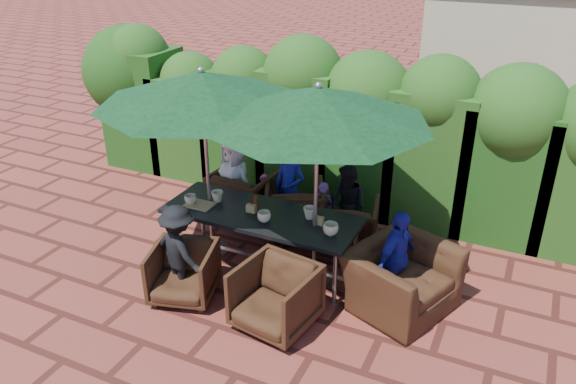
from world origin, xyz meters
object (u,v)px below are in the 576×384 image
at_px(chair_far_right, 349,222).
at_px(chair_far_mid, 294,207).
at_px(dining_table, 261,219).
at_px(umbrella_right, 318,105).
at_px(chair_far_left, 245,193).
at_px(chair_near_right, 275,294).
at_px(umbrella_left, 202,88).
at_px(chair_near_left, 183,270).
at_px(chair_end_right, 402,270).

bearing_deg(chair_far_right, chair_far_mid, -15.37).
bearing_deg(dining_table, chair_far_right, 46.85).
xyz_separation_m(umbrella_right, chair_far_left, (-1.49, 0.97, -1.79)).
bearing_deg(umbrella_right, dining_table, 179.84).
relative_size(chair_far_right, chair_near_right, 0.94).
xyz_separation_m(dining_table, chair_far_mid, (0.03, 0.93, -0.27)).
distance_m(umbrella_left, chair_near_left, 2.12).
bearing_deg(chair_far_left, umbrella_left, 95.33).
bearing_deg(chair_far_left, chair_end_right, 162.02).
bearing_deg(umbrella_left, chair_far_right, 28.31).
distance_m(umbrella_right, chair_end_right, 2.04).
bearing_deg(umbrella_left, chair_near_left, -76.29).
height_order(umbrella_left, chair_near_left, umbrella_left).
relative_size(umbrella_right, chair_near_left, 3.47).
bearing_deg(chair_near_left, umbrella_right, 22.29).
bearing_deg(umbrella_left, chair_far_mid, 48.79).
distance_m(umbrella_left, chair_end_right, 3.08).
bearing_deg(dining_table, chair_near_right, -55.34).
bearing_deg(chair_near_left, chair_far_right, 38.21).
distance_m(dining_table, umbrella_left, 1.71).
xyz_separation_m(dining_table, umbrella_right, (0.71, -0.00, 1.54)).
distance_m(dining_table, chair_end_right, 1.81).
bearing_deg(dining_table, chair_near_left, -118.20).
distance_m(chair_far_mid, chair_near_left, 1.96).
height_order(chair_far_mid, chair_far_right, chair_far_mid).
distance_m(chair_far_mid, chair_end_right, 2.03).
relative_size(umbrella_right, chair_end_right, 2.25).
bearing_deg(umbrella_left, dining_table, -2.49).
xyz_separation_m(umbrella_left, chair_end_right, (2.55, -0.11, -1.73)).
relative_size(chair_far_mid, chair_near_right, 1.03).
bearing_deg(chair_far_right, chair_near_right, 72.16).
distance_m(chair_far_right, chair_near_right, 1.87).
bearing_deg(chair_near_left, dining_table, 46.11).
bearing_deg(umbrella_right, chair_end_right, -3.71).
bearing_deg(chair_far_right, chair_far_left, -15.47).
bearing_deg(chair_far_mid, dining_table, 63.48).
xyz_separation_m(umbrella_left, chair_near_right, (1.43, -1.00, -1.81)).
distance_m(dining_table, umbrella_right, 1.69).
relative_size(dining_table, chair_far_left, 2.84).
bearing_deg(chair_far_left, chair_far_mid, -178.81).
relative_size(umbrella_left, chair_far_right, 3.38).
height_order(chair_far_left, chair_near_right, chair_far_left).
xyz_separation_m(chair_far_right, chair_near_right, (-0.17, -1.86, 0.02)).
bearing_deg(umbrella_left, chair_far_left, 91.33).
bearing_deg(chair_far_mid, umbrella_right, 101.55).
height_order(umbrella_right, chair_far_left, umbrella_right).
height_order(dining_table, chair_far_right, chair_far_right).
height_order(umbrella_right, chair_far_mid, umbrella_right).
relative_size(dining_table, chair_far_mid, 2.95).
bearing_deg(umbrella_right, umbrella_left, 178.64).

